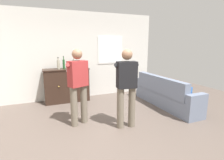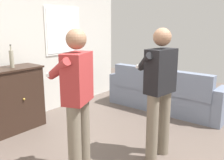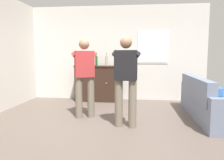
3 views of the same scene
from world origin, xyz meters
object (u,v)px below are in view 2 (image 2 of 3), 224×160
Objects in this scene: person_standing_left at (77,97)px; couch at (163,95)px; sideboard_cabinet at (1,102)px; person_standing_right at (159,88)px; bottle_spirits_clear at (12,59)px.

couch is at bearing 5.21° from person_standing_left.
sideboard_cabinet is 0.81× the size of person_standing_right.
couch is at bearing 25.04° from person_standing_right.
person_standing_left is at bearing 149.85° from person_standing_right.
sideboard_cabinet is 0.70m from bottle_spirits_clear.
couch is at bearing -32.91° from bottle_spirits_clear.
person_standing_left is (0.00, -1.73, 0.42)m from sideboard_cabinet.
bottle_spirits_clear reaches higher than couch.
person_standing_left is at bearing -97.87° from bottle_spirits_clear.
person_standing_left reaches higher than bottle_spirits_clear.
person_standing_right is at bearing -68.01° from sideboard_cabinet.
bottle_spirits_clear is (0.24, -0.02, 0.66)m from sideboard_cabinet.
couch is 1.41× the size of person_standing_left.
sideboard_cabinet is at bearing 90.14° from person_standing_left.
person_standing_left reaches higher than couch.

